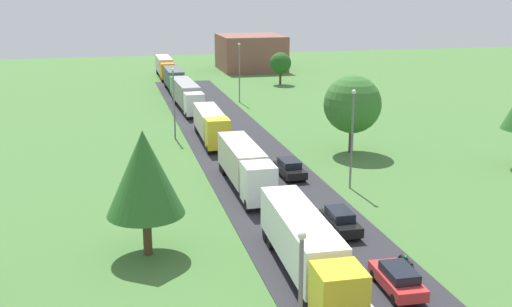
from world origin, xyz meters
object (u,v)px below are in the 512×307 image
object	(u,v)px
truck_lead	(306,246)
car_second	(398,278)
car_fourth	(290,168)
lamppost_third	(174,100)
distant_building	(251,53)
tree_pine	(352,104)
truck_fourth	(187,94)
lamppost_fourth	(239,70)
truck_third	(211,124)
truck_second	(245,165)
lamppost_second	(352,134)
truck_sixth	(165,66)
truck_fifth	(175,79)
car_third	(340,221)
tree_elm	(144,173)
tree_oak	(280,63)
motorcycle_courier	(406,263)

from	to	relation	value
truck_lead	car_second	bearing A→B (deg)	-31.65
car_fourth	lamppost_third	bearing A→B (deg)	116.54
distant_building	tree_pine	bearing A→B (deg)	-94.11
truck_fourth	lamppost_fourth	xyz separation A→B (m)	(8.45, 4.04, 2.70)
truck_third	truck_second	bearing A→B (deg)	-89.80
truck_second	lamppost_third	xyz separation A→B (m)	(-3.84, 19.50, 2.37)
car_second	lamppost_second	size ratio (longest dim) A/B	0.52
truck_lead	distant_building	distance (m)	95.40
lamppost_second	lamppost_third	size ratio (longest dim) A/B	1.06
truck_sixth	tree_pine	distance (m)	61.77
truck_sixth	lamppost_fourth	bearing A→B (deg)	-73.90
truck_fifth	car_second	world-z (taller)	truck_fifth
truck_third	distant_building	size ratio (longest dim) A/B	0.87
truck_fourth	car_fourth	distance (m)	34.22
car_third	car_fourth	xyz separation A→B (m)	(0.26, 13.33, -0.01)
truck_fourth	car_second	xyz separation A→B (m)	(4.72, -56.22, -1.37)
truck_lead	truck_second	size ratio (longest dim) A/B	1.11
car_second	lamppost_third	distance (m)	40.58
truck_lead	car_second	distance (m)	5.54
truck_fifth	tree_pine	size ratio (longest dim) A/B	1.56
car_fourth	lamppost_fourth	distance (m)	38.23
tree_elm	truck_third	bearing A→B (deg)	72.60
car_second	truck_lead	bearing A→B (deg)	148.35
truck_lead	truck_second	distance (m)	17.24
truck_sixth	tree_oak	size ratio (longest dim) A/B	2.37
truck_third	tree_pine	world-z (taller)	tree_pine
motorcycle_courier	lamppost_fourth	distance (m)	58.07
truck_second	motorcycle_courier	distance (m)	18.79
car_third	tree_pine	bearing A→B (deg)	66.01
truck_fourth	truck_sixth	distance (m)	33.21
tree_oak	tree_pine	xyz separation A→B (m)	(-5.40, -46.34, 1.36)
car_second	tree_pine	bearing A→B (deg)	72.84
tree_pine	truck_third	bearing A→B (deg)	149.70
car_second	truck_second	bearing A→B (deg)	102.43
truck_fourth	truck_sixth	xyz separation A→B (m)	(0.03, 33.21, -0.05)
motorcycle_courier	lamppost_fourth	xyz separation A→B (m)	(1.96, 57.87, 4.37)
truck_third	tree_oak	xyz separation A→B (m)	(18.92, 38.44, 1.69)
car_second	truck_third	bearing A→B (deg)	96.87
tree_oak	distant_building	xyz separation A→B (m)	(-0.57, 20.79, -0.19)
car_third	lamppost_fourth	world-z (taller)	lamppost_fourth
truck_fifth	lamppost_fourth	xyz separation A→B (m)	(8.42, -11.98, 2.81)
truck_third	tree_elm	distance (m)	30.23
truck_second	truck_sixth	xyz separation A→B (m)	(-0.27, 69.36, -0.00)
truck_fourth	tree_pine	distance (m)	30.39
tree_oak	tree_elm	bearing A→B (deg)	-112.58
tree_oak	lamppost_second	bearing A→B (deg)	-99.83
motorcycle_courier	tree_oak	distance (m)	74.38
truck_second	car_fourth	xyz separation A→B (m)	(4.73, 2.33, -1.30)
lamppost_second	tree_pine	size ratio (longest dim) A/B	1.06
lamppost_third	tree_elm	xyz separation A→B (m)	(-5.20, -31.03, 1.00)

